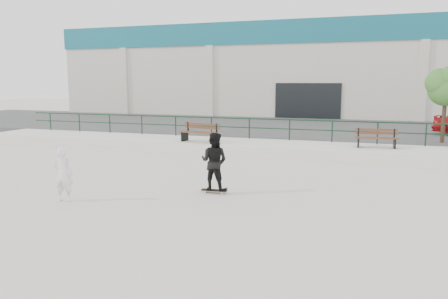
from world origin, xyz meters
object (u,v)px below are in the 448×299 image
(bench_left, at_px, (200,133))
(seated_skater, at_px, (63,174))
(bench_right, at_px, (376,138))
(tree, at_px, (447,85))
(skateboard, at_px, (214,190))
(standing_skater, at_px, (214,161))

(bench_left, xyz_separation_m, seated_skater, (-0.43, -9.07, -0.18))
(bench_right, height_order, seated_skater, seated_skater)
(bench_right, xyz_separation_m, tree, (2.95, 2.67, 2.26))
(skateboard, bearing_deg, bench_right, 53.06)
(bench_right, relative_size, skateboard, 2.26)
(standing_skater, relative_size, seated_skater, 1.13)
(bench_left, relative_size, standing_skater, 1.16)
(tree, distance_m, standing_skater, 13.00)
(tree, xyz_separation_m, skateboard, (-7.56, -10.34, -3.09))
(bench_left, height_order, tree, tree)
(bench_left, distance_m, standing_skater, 7.58)
(bench_left, height_order, bench_right, bench_left)
(bench_left, bearing_deg, skateboard, -52.88)
(tree, bearing_deg, standing_skater, -126.17)
(bench_left, height_order, seated_skater, seated_skater)
(bench_right, xyz_separation_m, standing_skater, (-4.61, -7.67, 0.06))
(bench_left, distance_m, skateboard, 7.63)
(bench_right, xyz_separation_m, skateboard, (-4.61, -7.67, -0.83))
(seated_skater, bearing_deg, standing_skater, -160.49)
(skateboard, bearing_deg, tree, 47.92)
(skateboard, bearing_deg, seated_skater, -154.74)
(bench_left, distance_m, tree, 11.54)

